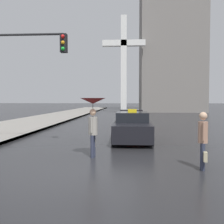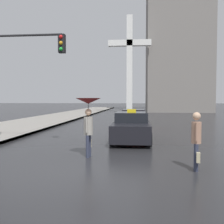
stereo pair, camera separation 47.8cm
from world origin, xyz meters
TOP-DOWN VIEW (x-y plane):
  - ground_plane at (0.00, 0.00)m, footprint 300.00×300.00m
  - taxi at (1.56, 6.51)m, footprint 1.91×4.56m
  - sedan_red at (1.54, 12.36)m, footprint 1.91×4.62m
  - pedestrian_with_umbrella at (0.12, 2.51)m, footprint 0.90×0.90m
  - pedestrian_man at (3.59, 1.08)m, footprint 0.32×0.58m
  - traffic_light at (-3.28, 4.55)m, footprint 3.48×0.38m
  - building_tower_near at (8.57, 41.58)m, footprint 10.52×12.51m
  - monument_cross at (0.48, 34.17)m, footprint 6.61×0.90m

SIDE VIEW (x-z plane):
  - ground_plane at x=0.00m, z-range 0.00..0.00m
  - sedan_red at x=1.54m, z-range -0.03..1.33m
  - taxi at x=1.56m, z-range -0.13..1.47m
  - pedestrian_man at x=3.59m, z-range 0.12..1.82m
  - pedestrian_with_umbrella at x=0.12m, z-range 0.55..2.68m
  - traffic_light at x=-3.28m, z-range 1.03..6.24m
  - monument_cross at x=0.48m, z-range 1.01..16.03m
  - building_tower_near at x=8.57m, z-range 0.00..33.92m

